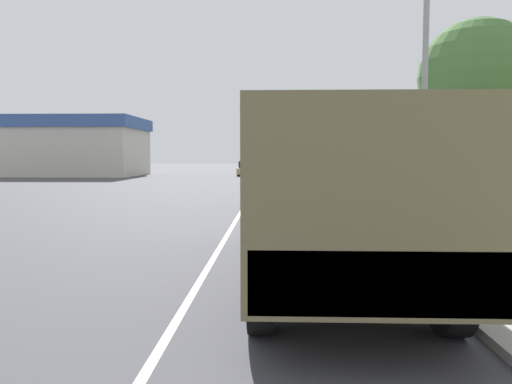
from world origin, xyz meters
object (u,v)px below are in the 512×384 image
at_px(lamp_post, 418,40).
at_px(car_second_ahead, 277,174).
at_px(car_nearest_ahead, 287,189).
at_px(car_third_ahead, 246,169).
at_px(pickup_truck, 488,200).
at_px(military_truck, 331,186).
at_px(car_fourth_ahead, 279,166).

bearing_deg(lamp_post, car_second_ahead, 97.67).
bearing_deg(lamp_post, car_nearest_ahead, 109.31).
relative_size(car_third_ahead, pickup_truck, 0.80).
xyz_separation_m(military_truck, lamp_post, (2.37, 3.63, 3.20)).
xyz_separation_m(car_second_ahead, pickup_truck, (5.51, -21.98, 0.14)).
height_order(car_second_ahead, car_fourth_ahead, car_second_ahead).
bearing_deg(military_truck, car_nearest_ahead, 92.10).
distance_m(car_third_ahead, pickup_truck, 39.02).
xyz_separation_m(military_truck, car_nearest_ahead, (-0.43, 11.61, -0.84)).
height_order(military_truck, pickup_truck, military_truck).
bearing_deg(car_third_ahead, military_truck, -84.90).
relative_size(car_fourth_ahead, pickup_truck, 0.81).
relative_size(military_truck, lamp_post, 0.99).
height_order(car_second_ahead, car_third_ahead, car_second_ahead).
bearing_deg(car_fourth_ahead, car_nearest_ahead, -90.06).
bearing_deg(car_third_ahead, car_fourth_ahead, 72.56).
distance_m(car_nearest_ahead, car_second_ahead, 15.46).
distance_m(car_second_ahead, pickup_truck, 22.66).
relative_size(pickup_truck, lamp_post, 0.69).
distance_m(car_second_ahead, car_third_ahead, 16.38).
xyz_separation_m(car_third_ahead, car_fourth_ahead, (3.47, 11.04, 0.07)).
relative_size(car_second_ahead, car_fourth_ahead, 1.08).
height_order(military_truck, car_third_ahead, military_truck).
xyz_separation_m(car_nearest_ahead, car_third_ahead, (-3.42, 31.54, -0.08)).
height_order(car_nearest_ahead, car_third_ahead, car_nearest_ahead).
bearing_deg(lamp_post, pickup_truck, 31.99).
bearing_deg(military_truck, lamp_post, 56.81).
bearing_deg(car_fourth_ahead, military_truck, -89.60).
bearing_deg(military_truck, pickup_truck, 47.17).
bearing_deg(car_fourth_ahead, pickup_truck, -84.06).
distance_m(car_nearest_ahead, pickup_truck, 8.31).
bearing_deg(car_nearest_ahead, lamp_post, -70.69).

